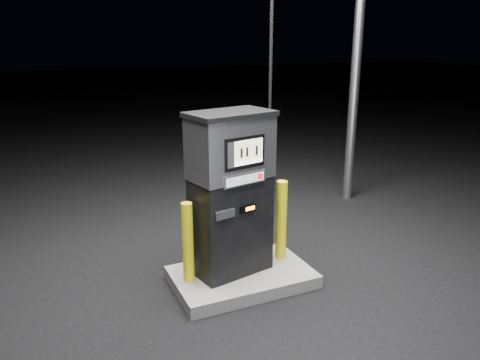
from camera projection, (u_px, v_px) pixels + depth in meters
name	position (u px, v px, depth m)	size (l,w,h in m)	color
ground	(242.00, 283.00, 5.53)	(80.00, 80.00, 0.00)	black
pump_island	(242.00, 277.00, 5.51)	(1.60, 1.00, 0.15)	#64635F
fuel_dispenser	(231.00, 192.00, 5.25)	(1.08, 0.73, 3.88)	black
bollard_left	(188.00, 243.00, 5.15)	(0.12, 0.12, 0.93)	yellow
bollard_right	(281.00, 220.00, 5.70)	(0.13, 0.13, 0.99)	yellow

